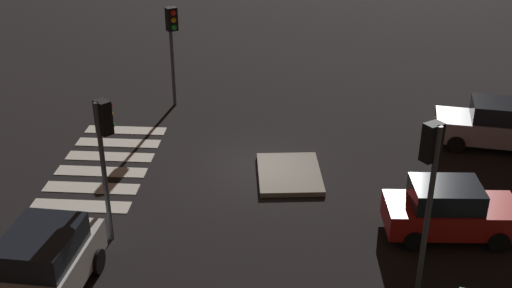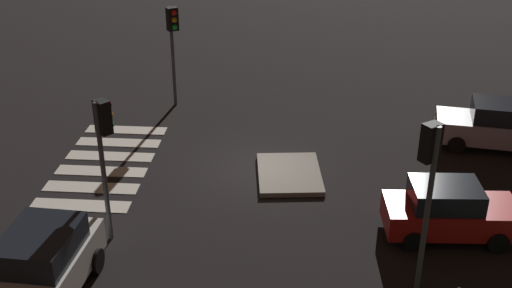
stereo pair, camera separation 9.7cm
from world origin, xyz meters
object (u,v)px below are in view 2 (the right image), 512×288
car_white (40,269)px  traffic_light_east (104,136)px  car_silver (494,125)px  traffic_island (289,174)px  car_red (449,211)px  traffic_light_north (429,169)px  traffic_light_south (173,32)px

car_white → traffic_light_east: bearing=164.1°
car_silver → traffic_light_east: traffic_light_east is taller
traffic_island → car_white: (6.94, -6.07, 0.84)m
car_red → car_silver: bearing=62.5°
traffic_island → car_white: size_ratio=0.69×
traffic_island → car_silver: 8.16m
traffic_island → traffic_light_north: 7.63m
car_silver → traffic_light_north: bearing=73.1°
car_white → traffic_light_south: (-12.90, 1.00, 2.36)m
traffic_light_north → car_white: bearing=60.3°
car_white → traffic_light_north: (-1.08, 9.47, 2.67)m
traffic_island → car_red: bearing=55.8°
traffic_island → car_silver: (-2.92, 7.58, 0.79)m
car_silver → traffic_light_south: bearing=-5.0°
traffic_light_north → traffic_light_south: traffic_light_north is taller
traffic_light_east → car_red: bearing=-44.5°
car_silver → traffic_light_south: size_ratio=0.99×
car_silver → traffic_light_north: 10.10m
traffic_light_south → car_white: bearing=-39.5°
traffic_light_north → traffic_light_east: bearing=41.6°
car_silver → car_red: (6.16, -2.82, -0.05)m
car_white → traffic_light_north: bearing=100.1°
car_red → traffic_light_north: (2.62, -1.36, 2.77)m
car_white → traffic_light_east: 3.88m
traffic_island → traffic_light_east: traffic_light_east is taller
car_white → traffic_light_south: 13.15m
car_red → traffic_light_north: size_ratio=0.83×
traffic_light_east → car_silver: bearing=-20.3°
traffic_light_north → traffic_light_south: 14.55m
car_white → car_silver: bearing=129.4°
traffic_island → traffic_light_east: (4.03, -5.05, 3.20)m
traffic_light_south → traffic_light_east: size_ratio=1.00×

